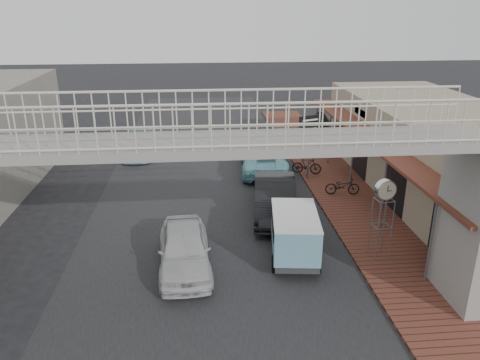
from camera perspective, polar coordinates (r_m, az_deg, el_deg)
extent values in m
plane|color=black|center=(17.69, -3.63, -8.08)|extent=(120.00, 120.00, 0.00)
cube|color=black|center=(17.69, -3.63, -8.07)|extent=(10.00, 60.00, 0.01)
cube|color=brown|center=(21.45, 13.77, -3.18)|extent=(3.00, 40.00, 0.10)
cube|color=gray|center=(23.46, 23.89, 2.74)|extent=(6.00, 18.00, 4.00)
cube|color=brown|center=(21.82, 16.58, 4.90)|extent=(1.80, 18.00, 0.12)
cube|color=silver|center=(25.03, 14.59, 7.97)|extent=(0.08, 2.60, 0.90)
cube|color=#B21914|center=(19.22, 20.83, 3.59)|extent=(0.08, 2.20, 0.80)
cube|color=gray|center=(15.18, 26.77, -4.93)|extent=(1.20, 2.40, 5.00)
cube|color=gray|center=(12.02, -3.61, 4.36)|extent=(14.00, 2.00, 0.24)
cube|color=beige|center=(12.77, -3.81, 8.43)|extent=(14.00, 0.08, 1.10)
cube|color=beige|center=(10.92, -3.54, 6.36)|extent=(14.00, 0.08, 1.10)
imported|color=silver|center=(16.08, -6.81, -8.35)|extent=(1.93, 4.37, 1.46)
imported|color=black|center=(19.89, 4.24, -2.17)|extent=(2.32, 5.07, 1.61)
imported|color=#6DB2BD|center=(25.27, 2.91, 2.65)|extent=(2.75, 5.33, 1.44)
imported|color=#6EA7C0|center=(28.59, -12.27, 4.07)|extent=(1.68, 4.10, 1.19)
cylinder|color=black|center=(18.13, 3.99, -6.22)|extent=(0.29, 0.65, 0.63)
cylinder|color=black|center=(18.24, 8.43, -6.23)|extent=(0.29, 0.65, 0.63)
cylinder|color=black|center=(15.99, 4.29, -10.15)|extent=(0.29, 0.65, 0.63)
cylinder|color=black|center=(16.12, 9.37, -10.13)|extent=(0.29, 0.65, 0.63)
cube|color=#6EA8BE|center=(16.51, 6.68, -6.23)|extent=(1.87, 3.05, 1.22)
cube|color=#6EA8BE|center=(18.10, 6.24, -4.45)|extent=(1.55, 0.98, 0.81)
cube|color=black|center=(16.36, 6.73, -5.19)|extent=(1.84, 2.52, 0.45)
cube|color=silver|center=(16.24, 6.77, -4.24)|extent=(1.89, 3.05, 0.05)
imported|color=black|center=(22.43, 12.37, -0.70)|extent=(1.65, 0.73, 0.84)
imported|color=black|center=(24.87, 8.13, 1.79)|extent=(1.59, 0.87, 0.92)
cylinder|color=#59595B|center=(17.11, 15.62, -5.42)|extent=(0.04, 0.04, 2.19)
cylinder|color=#59595B|center=(17.35, 17.14, -5.21)|extent=(0.04, 0.04, 2.19)
cylinder|color=#59595B|center=(16.71, 16.45, -6.17)|extent=(0.04, 0.04, 2.19)
cylinder|color=#59595B|center=(16.95, 17.99, -5.93)|extent=(0.04, 0.04, 2.19)
cylinder|color=silver|center=(16.46, 17.31, -1.11)|extent=(0.74, 0.35, 0.71)
cylinder|color=beige|center=(16.36, 17.54, -1.27)|extent=(0.62, 0.11, 0.62)
cylinder|color=beige|center=(16.56, 17.09, -0.95)|extent=(0.62, 0.11, 0.62)
cylinder|color=#59595B|center=(23.85, 8.40, 3.89)|extent=(0.11, 0.11, 3.25)
cube|color=black|center=(23.52, 8.60, 6.61)|extent=(1.27, 0.57, 1.01)
cone|color=black|center=(24.08, 10.46, 6.82)|extent=(1.08, 1.39, 1.23)
cube|color=white|center=(23.47, 8.53, 6.44)|extent=(0.83, 0.34, 0.67)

